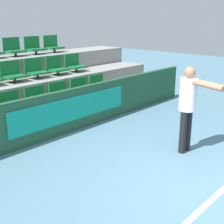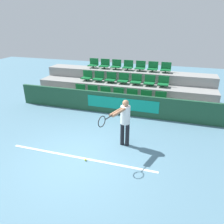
{
  "view_description": "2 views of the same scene",
  "coord_description": "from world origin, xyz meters",
  "views": [
    {
      "loc": [
        -3.77,
        -1.35,
        2.43
      ],
      "look_at": [
        0.08,
        2.18,
        0.81
      ],
      "focal_mm": 50.0,
      "sensor_mm": 36.0,
      "label": 1
    },
    {
      "loc": [
        2.53,
        -4.81,
        3.89
      ],
      "look_at": [
        0.45,
        1.93,
        0.83
      ],
      "focal_mm": 35.0,
      "sensor_mm": 36.0,
      "label": 2
    }
  ],
  "objects": [
    {
      "name": "stadium_chair_11",
      "position": [
        0.64,
        5.27,
        1.13
      ],
      "size": [
        0.49,
        0.4,
        0.49
      ],
      "color": "#333333",
      "rests_on": "bleacher_tier_middle"
    },
    {
      "name": "stadium_chair_20",
      "position": [
        1.92,
        6.22,
        1.6
      ],
      "size": [
        0.49,
        0.4,
        0.49
      ],
      "color": "#333333",
      "rests_on": "bleacher_tier_back"
    },
    {
      "name": "stadium_chair_2",
      "position": [
        -0.64,
        4.32,
        0.67
      ],
      "size": [
        0.49,
        0.4,
        0.49
      ],
      "color": "#333333",
      "rests_on": "bleacher_tier_front"
    },
    {
      "name": "stadium_chair_10",
      "position": [
        0.0,
        5.27,
        1.13
      ],
      "size": [
        0.49,
        0.4,
        0.49
      ],
      "color": "#333333",
      "rests_on": "bleacher_tier_middle"
    },
    {
      "name": "stadium_chair_3",
      "position": [
        0.0,
        4.32,
        0.67
      ],
      "size": [
        0.49,
        0.4,
        0.49
      ],
      "color": "#333333",
      "rests_on": "bleacher_tier_front"
    },
    {
      "name": "bleacher_tier_middle",
      "position": [
        0.0,
        5.15,
        0.46
      ],
      "size": [
        8.67,
        0.95,
        0.93
      ],
      "color": "gray",
      "rests_on": "ground"
    },
    {
      "name": "court_baseline",
      "position": [
        0.0,
        0.16,
        0.0
      ],
      "size": [
        4.66,
        0.08,
        0.01
      ],
      "color": "white",
      "rests_on": "ground"
    },
    {
      "name": "barrier_wall",
      "position": [
        0.01,
        3.65,
        0.47
      ],
      "size": [
        9.07,
        0.14,
        0.94
      ],
      "color": "#1E4C33",
      "rests_on": "ground"
    },
    {
      "name": "stadium_chair_19",
      "position": [
        1.28,
        6.22,
        1.6
      ],
      "size": [
        0.49,
        0.4,
        0.49
      ],
      "color": "#333333",
      "rests_on": "bleacher_tier_back"
    },
    {
      "name": "bleacher_tier_front",
      "position": [
        0.0,
        4.21,
        0.23
      ],
      "size": [
        8.67,
        0.95,
        0.46
      ],
      "color": "gray",
      "rests_on": "ground"
    },
    {
      "name": "stadium_chair_12",
      "position": [
        1.28,
        5.27,
        1.13
      ],
      "size": [
        0.49,
        0.4,
        0.49
      ],
      "color": "#333333",
      "rests_on": "bleacher_tier_middle"
    },
    {
      "name": "stadium_chair_18",
      "position": [
        0.64,
        6.22,
        1.6
      ],
      "size": [
        0.49,
        0.4,
        0.49
      ],
      "color": "#333333",
      "rests_on": "bleacher_tier_back"
    },
    {
      "name": "stadium_chair_6",
      "position": [
        1.92,
        4.32,
        0.67
      ],
      "size": [
        0.49,
        0.4,
        0.49
      ],
      "color": "#333333",
      "rests_on": "bleacher_tier_front"
    },
    {
      "name": "stadium_chair_5",
      "position": [
        1.28,
        4.32,
        0.67
      ],
      "size": [
        0.49,
        0.4,
        0.49
      ],
      "color": "#333333",
      "rests_on": "bleacher_tier_front"
    },
    {
      "name": "tennis_player",
      "position": [
        1.07,
        1.2,
        0.97
      ],
      "size": [
        0.58,
        1.47,
        1.59
      ],
      "rotation": [
        0.0,
        0.0,
        -0.3
      ],
      "color": "black",
      "rests_on": "ground"
    },
    {
      "name": "stadium_chair_13",
      "position": [
        1.92,
        5.27,
        1.13
      ],
      "size": [
        0.49,
        0.4,
        0.49
      ],
      "color": "#333333",
      "rests_on": "bleacher_tier_middle"
    },
    {
      "name": "stadium_chair_4",
      "position": [
        0.64,
        4.32,
        0.67
      ],
      "size": [
        0.49,
        0.4,
        0.49
      ],
      "color": "#333333",
      "rests_on": "bleacher_tier_front"
    }
  ]
}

